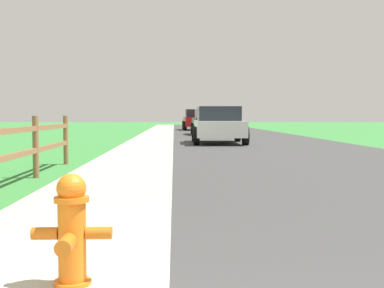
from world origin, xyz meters
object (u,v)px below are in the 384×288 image
at_px(fire_hydrant, 72,230).
at_px(parked_car_red, 196,120).
at_px(parked_suv_white, 218,124).
at_px(parked_car_black, 209,122).

xyz_separation_m(fire_hydrant, parked_car_red, (2.39, 36.11, 0.43)).
height_order(fire_hydrant, parked_suv_white, parked_suv_white).
distance_m(fire_hydrant, parked_car_red, 36.19).
bearing_deg(parked_car_red, parked_suv_white, -89.85).
bearing_deg(parked_car_red, fire_hydrant, -93.79).
relative_size(fire_hydrant, parked_suv_white, 0.17).
relative_size(parked_suv_white, parked_car_red, 0.96).
xyz_separation_m(parked_car_black, parked_car_red, (-0.33, 9.69, 0.06)).
bearing_deg(parked_car_black, fire_hydrant, -95.87).
bearing_deg(parked_suv_white, parked_car_red, 90.15).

